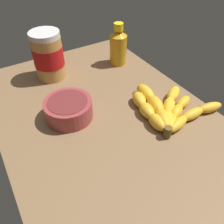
# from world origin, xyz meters

# --- Properties ---
(ground_plane) EXTENTS (0.88, 0.56, 0.05)m
(ground_plane) POSITION_xyz_m (0.00, 0.00, -0.02)
(ground_plane) COLOR brown
(banana_bunch) EXTENTS (0.21, 0.23, 0.04)m
(banana_bunch) POSITION_xyz_m (-0.06, -0.15, 0.02)
(banana_bunch) COLOR gold
(banana_bunch) RESTS_ON ground_plane
(peanut_butter_jar) EXTENTS (0.10, 0.10, 0.16)m
(peanut_butter_jar) POSITION_xyz_m (0.29, 0.06, 0.08)
(peanut_butter_jar) COLOR #BF8442
(peanut_butter_jar) RESTS_ON ground_plane
(honey_bottle) EXTENTS (0.06, 0.06, 0.15)m
(honey_bottle) POSITION_xyz_m (0.25, -0.19, 0.07)
(honey_bottle) COLOR gold
(honey_bottle) RESTS_ON ground_plane
(small_bowl) EXTENTS (0.13, 0.13, 0.05)m
(small_bowl) POSITION_xyz_m (0.07, 0.09, 0.03)
(small_bowl) COLOR #993838
(small_bowl) RESTS_ON ground_plane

